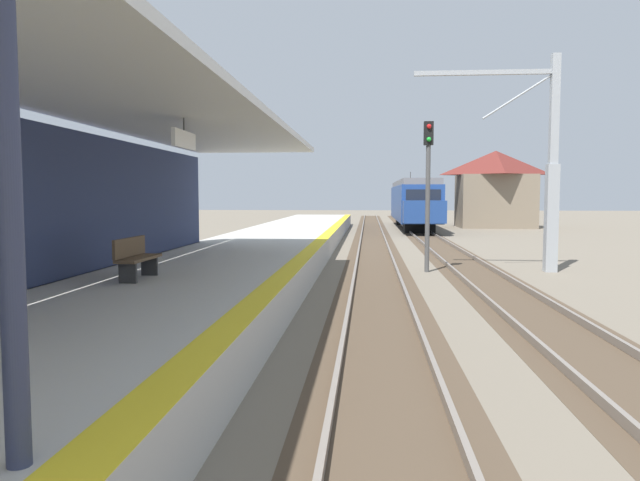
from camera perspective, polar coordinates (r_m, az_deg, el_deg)
The scene contains 9 objects.
station_platform at distance 15.86m, azimuth -10.49°, elevation -3.78°, with size 5.00×80.00×0.91m.
station_building_with_canopy at distance 11.79m, azimuth -25.55°, elevation 3.85°, with size 4.85×24.00×4.43m.
track_pair_nearest_platform at distance 19.33m, azimuth 5.43°, elevation -3.48°, with size 2.34×120.00×0.16m.
track_pair_middle at distance 19.68m, azimuth 15.40°, elevation -3.48°, with size 2.34×120.00×0.16m.
approaching_train at distance 49.34m, azimuth 8.93°, elevation 3.69°, with size 2.93×19.60×4.76m.
rail_signal_post at distance 21.02m, azimuth 10.28°, elevation 5.69°, with size 0.32×0.34×5.20m.
catenary_pylon_far_side at distance 22.19m, azimuth 20.60°, elevation 6.46°, with size 5.00×0.40×7.50m.
platform_bench at distance 13.18m, azimuth -17.20°, elevation -1.50°, with size 0.45×1.60×0.88m.
distant_trackside_house at distance 52.20m, azimuth 16.40°, elevation 4.87°, with size 6.60×5.28×6.40m.
Camera 1 is at (1.62, 0.85, 2.66)m, focal length 33.49 mm.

